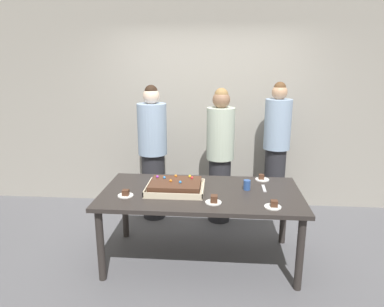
# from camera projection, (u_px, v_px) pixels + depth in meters

# --- Properties ---
(ground_plane) EXTENTS (12.00, 12.00, 0.00)m
(ground_plane) POSITION_uv_depth(u_px,v_px,m) (201.00, 259.00, 3.71)
(ground_plane) COLOR #5B5B60
(interior_back_panel) EXTENTS (8.00, 0.12, 3.00)m
(interior_back_panel) POSITION_uv_depth(u_px,v_px,m) (208.00, 99.00, 4.87)
(interior_back_panel) COLOR #9E998E
(interior_back_panel) RESTS_ON ground_plane
(party_table) EXTENTS (1.98, 1.02, 0.76)m
(party_table) POSITION_uv_depth(u_px,v_px,m) (201.00, 199.00, 3.54)
(party_table) COLOR #2D2826
(party_table) RESTS_ON ground_plane
(sheet_cake) EXTENTS (0.57, 0.46, 0.12)m
(sheet_cake) POSITION_uv_depth(u_px,v_px,m) (175.00, 186.00, 3.52)
(sheet_cake) COLOR beige
(sheet_cake) RESTS_ON party_table
(plated_slice_near_left) EXTENTS (0.15, 0.15, 0.07)m
(plated_slice_near_left) POSITION_uv_depth(u_px,v_px,m) (273.00, 205.00, 3.13)
(plated_slice_near_left) COLOR white
(plated_slice_near_left) RESTS_ON party_table
(plated_slice_near_right) EXTENTS (0.15, 0.15, 0.07)m
(plated_slice_near_right) POSITION_uv_depth(u_px,v_px,m) (214.00, 200.00, 3.23)
(plated_slice_near_right) COLOR white
(plated_slice_near_right) RESTS_ON party_table
(plated_slice_far_left) EXTENTS (0.15, 0.15, 0.06)m
(plated_slice_far_left) POSITION_uv_depth(u_px,v_px,m) (262.00, 178.00, 3.85)
(plated_slice_far_left) COLOR white
(plated_slice_far_left) RESTS_ON party_table
(plated_slice_far_right) EXTENTS (0.15, 0.15, 0.06)m
(plated_slice_far_right) POSITION_uv_depth(u_px,v_px,m) (126.00, 194.00, 3.39)
(plated_slice_far_right) COLOR white
(plated_slice_far_right) RESTS_ON party_table
(drink_cup_nearest) EXTENTS (0.07, 0.07, 0.10)m
(drink_cup_nearest) POSITION_uv_depth(u_px,v_px,m) (247.00, 185.00, 3.55)
(drink_cup_nearest) COLOR #2D5199
(drink_cup_nearest) RESTS_ON party_table
(cake_server_utensil) EXTENTS (0.03, 0.20, 0.01)m
(cake_server_utensil) POSITION_uv_depth(u_px,v_px,m) (264.00, 188.00, 3.59)
(cake_server_utensil) COLOR silver
(cake_server_utensil) RESTS_ON party_table
(person_serving_front) EXTENTS (0.34, 0.34, 1.70)m
(person_serving_front) POSITION_uv_depth(u_px,v_px,m) (220.00, 154.00, 4.40)
(person_serving_front) COLOR #28282D
(person_serving_front) RESTS_ON ground_plane
(person_green_shirt_behind) EXTENTS (0.37, 0.37, 1.73)m
(person_green_shirt_behind) POSITION_uv_depth(u_px,v_px,m) (153.00, 152.00, 4.50)
(person_green_shirt_behind) COLOR #28282D
(person_green_shirt_behind) RESTS_ON ground_plane
(person_striped_tie_right) EXTENTS (0.34, 0.34, 1.77)m
(person_striped_tie_right) POSITION_uv_depth(u_px,v_px,m) (276.00, 149.00, 4.55)
(person_striped_tie_right) COLOR #28282D
(person_striped_tie_right) RESTS_ON ground_plane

